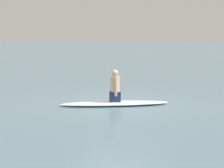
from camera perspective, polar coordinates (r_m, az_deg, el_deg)
ground_plane at (r=11.42m, az=0.91°, el=-3.16°), size 400.00×400.00×0.00m
surfboard at (r=11.31m, az=0.45°, el=-2.95°), size 2.24×3.18×0.12m
person_paddler at (r=11.23m, az=0.45°, el=-0.48°), size 0.40×0.40×0.96m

